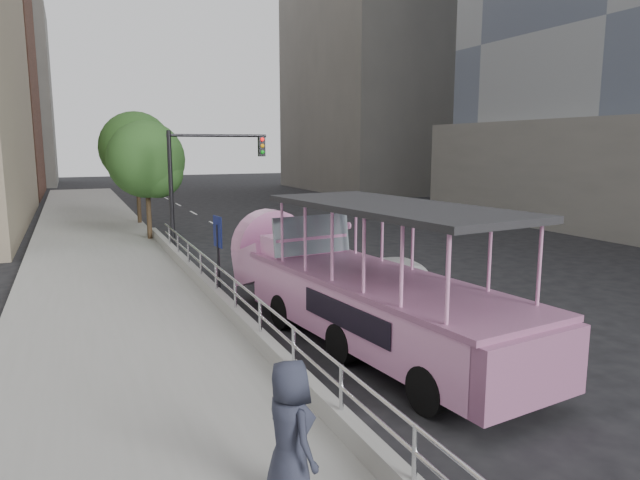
# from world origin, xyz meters

# --- Properties ---
(ground) EXTENTS (160.00, 160.00, 0.00)m
(ground) POSITION_xyz_m (0.00, 0.00, 0.00)
(ground) COLOR black
(sidewalk) EXTENTS (5.50, 80.00, 0.30)m
(sidewalk) POSITION_xyz_m (-5.75, 10.00, 0.15)
(sidewalk) COLOR #9B9A95
(sidewalk) RESTS_ON ground
(kerb_wall) EXTENTS (0.24, 30.00, 0.36)m
(kerb_wall) POSITION_xyz_m (-3.12, 2.00, 0.48)
(kerb_wall) COLOR #A0A09B
(kerb_wall) RESTS_ON sidewalk
(guardrail) EXTENTS (0.07, 22.00, 0.71)m
(guardrail) POSITION_xyz_m (-3.12, 2.00, 1.14)
(guardrail) COLOR silver
(guardrail) RESTS_ON kerb_wall
(duck_boat) EXTENTS (3.68, 10.40, 3.38)m
(duck_boat) POSITION_xyz_m (-0.63, 0.46, 1.25)
(duck_boat) COLOR black
(duck_boat) RESTS_ON ground
(car) EXTENTS (2.44, 4.63, 1.50)m
(car) POSITION_xyz_m (1.61, 1.92, 0.75)
(car) COLOR white
(car) RESTS_ON ground
(pedestrian_far) EXTENTS (0.69, 0.95, 1.81)m
(pedestrian_far) POSITION_xyz_m (-4.44, -5.32, 1.21)
(pedestrian_far) COLOR #292C3C
(pedestrian_far) RESTS_ON sidewalk
(parking_sign) EXTENTS (0.11, 0.60, 2.67)m
(parking_sign) POSITION_xyz_m (-2.99, 4.19, 1.69)
(parking_sign) COLOR black
(parking_sign) RESTS_ON ground
(traffic_signal) EXTENTS (4.20, 0.32, 5.20)m
(traffic_signal) POSITION_xyz_m (-1.70, 12.50, 3.50)
(traffic_signal) COLOR black
(traffic_signal) RESTS_ON ground
(street_tree_near) EXTENTS (3.52, 3.52, 5.72)m
(street_tree_near) POSITION_xyz_m (-3.30, 15.93, 3.82)
(street_tree_near) COLOR #372719
(street_tree_near) RESTS_ON ground
(street_tree_far) EXTENTS (3.97, 3.97, 6.45)m
(street_tree_far) POSITION_xyz_m (-3.10, 21.93, 4.31)
(street_tree_far) COLOR #372719
(street_tree_far) RESTS_ON ground
(midrise_stone_a) EXTENTS (20.00, 20.00, 32.00)m
(midrise_stone_a) POSITION_xyz_m (26.00, 42.00, 16.00)
(midrise_stone_a) COLOR gray
(midrise_stone_a) RESTS_ON ground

